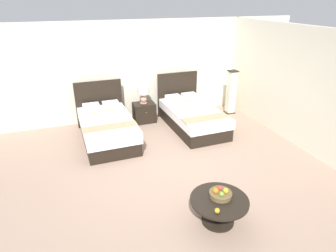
{
  "coord_description": "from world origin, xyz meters",
  "views": [
    {
      "loc": [
        -1.84,
        -4.71,
        3.14
      ],
      "look_at": [
        0.01,
        0.47,
        0.68
      ],
      "focal_mm": 31.18,
      "sensor_mm": 36.0,
      "label": 1
    }
  ],
  "objects_px": {
    "table_lamp": "(143,93)",
    "coffee_table": "(219,205)",
    "bed_near_window": "(107,127)",
    "loose_apple": "(217,211)",
    "floor_lamp_corner": "(231,92)",
    "bed_near_corner": "(192,116)",
    "nightstand": "(144,113)",
    "fruit_bowl": "(221,194)"
  },
  "relations": [
    {
      "from": "bed_near_window",
      "to": "table_lamp",
      "type": "distance_m",
      "value": 1.45
    },
    {
      "from": "bed_near_window",
      "to": "nightstand",
      "type": "relative_size",
      "value": 3.66
    },
    {
      "from": "coffee_table",
      "to": "bed_near_corner",
      "type": "bearing_deg",
      "value": 72.63
    },
    {
      "from": "bed_near_corner",
      "to": "nightstand",
      "type": "bearing_deg",
      "value": 145.1
    },
    {
      "from": "bed_near_window",
      "to": "nightstand",
      "type": "height_order",
      "value": "bed_near_window"
    },
    {
      "from": "table_lamp",
      "to": "floor_lamp_corner",
      "type": "height_order",
      "value": "floor_lamp_corner"
    },
    {
      "from": "table_lamp",
      "to": "floor_lamp_corner",
      "type": "distance_m",
      "value": 2.55
    },
    {
      "from": "bed_near_corner",
      "to": "floor_lamp_corner",
      "type": "height_order",
      "value": "floor_lamp_corner"
    },
    {
      "from": "floor_lamp_corner",
      "to": "nightstand",
      "type": "bearing_deg",
      "value": 175.58
    },
    {
      "from": "bed_near_window",
      "to": "bed_near_corner",
      "type": "relative_size",
      "value": 0.96
    },
    {
      "from": "bed_near_corner",
      "to": "coffee_table",
      "type": "bearing_deg",
      "value": -107.37
    },
    {
      "from": "bed_near_window",
      "to": "floor_lamp_corner",
      "type": "bearing_deg",
      "value": 8.67
    },
    {
      "from": "fruit_bowl",
      "to": "table_lamp",
      "type": "bearing_deg",
      "value": 90.84
    },
    {
      "from": "bed_near_window",
      "to": "nightstand",
      "type": "bearing_deg",
      "value": 33.93
    },
    {
      "from": "nightstand",
      "to": "fruit_bowl",
      "type": "xyz_separation_m",
      "value": [
        0.06,
        -4.06,
        0.2
      ]
    },
    {
      "from": "table_lamp",
      "to": "coffee_table",
      "type": "bearing_deg",
      "value": -89.76
    },
    {
      "from": "loose_apple",
      "to": "nightstand",
      "type": "bearing_deg",
      "value": 87.91
    },
    {
      "from": "nightstand",
      "to": "fruit_bowl",
      "type": "bearing_deg",
      "value": -89.15
    },
    {
      "from": "bed_near_window",
      "to": "fruit_bowl",
      "type": "distance_m",
      "value": 3.51
    },
    {
      "from": "nightstand",
      "to": "floor_lamp_corner",
      "type": "xyz_separation_m",
      "value": [
        2.53,
        -0.2,
        0.36
      ]
    },
    {
      "from": "nightstand",
      "to": "coffee_table",
      "type": "distance_m",
      "value": 4.11
    },
    {
      "from": "nightstand",
      "to": "fruit_bowl",
      "type": "distance_m",
      "value": 4.06
    },
    {
      "from": "floor_lamp_corner",
      "to": "loose_apple",
      "type": "bearing_deg",
      "value": -122.87
    },
    {
      "from": "bed_near_window",
      "to": "loose_apple",
      "type": "height_order",
      "value": "bed_near_window"
    },
    {
      "from": "nightstand",
      "to": "coffee_table",
      "type": "bearing_deg",
      "value": -89.76
    },
    {
      "from": "bed_near_window",
      "to": "loose_apple",
      "type": "distance_m",
      "value": 3.73
    },
    {
      "from": "table_lamp",
      "to": "loose_apple",
      "type": "xyz_separation_m",
      "value": [
        -0.16,
        -4.38,
        -0.37
      ]
    },
    {
      "from": "loose_apple",
      "to": "floor_lamp_corner",
      "type": "relative_size",
      "value": 0.06
    },
    {
      "from": "loose_apple",
      "to": "bed_near_corner",
      "type": "bearing_deg",
      "value": 71.22
    },
    {
      "from": "coffee_table",
      "to": "floor_lamp_corner",
      "type": "xyz_separation_m",
      "value": [
        2.51,
        3.91,
        0.32
      ]
    },
    {
      "from": "table_lamp",
      "to": "floor_lamp_corner",
      "type": "xyz_separation_m",
      "value": [
        2.53,
        -0.22,
        -0.19
      ]
    },
    {
      "from": "table_lamp",
      "to": "coffee_table",
      "type": "xyz_separation_m",
      "value": [
        0.02,
        -4.13,
        -0.51
      ]
    },
    {
      "from": "nightstand",
      "to": "table_lamp",
      "type": "bearing_deg",
      "value": 90.0
    },
    {
      "from": "floor_lamp_corner",
      "to": "bed_near_window",
      "type": "bearing_deg",
      "value": -171.33
    },
    {
      "from": "fruit_bowl",
      "to": "loose_apple",
      "type": "xyz_separation_m",
      "value": [
        -0.22,
        -0.3,
        -0.02
      ]
    },
    {
      "from": "nightstand",
      "to": "loose_apple",
      "type": "relative_size",
      "value": 7.56
    },
    {
      "from": "table_lamp",
      "to": "coffee_table",
      "type": "relative_size",
      "value": 0.51
    },
    {
      "from": "bed_near_window",
      "to": "floor_lamp_corner",
      "type": "height_order",
      "value": "floor_lamp_corner"
    },
    {
      "from": "fruit_bowl",
      "to": "floor_lamp_corner",
      "type": "relative_size",
      "value": 0.28
    },
    {
      "from": "floor_lamp_corner",
      "to": "table_lamp",
      "type": "bearing_deg",
      "value": 175.13
    },
    {
      "from": "floor_lamp_corner",
      "to": "bed_near_corner",
      "type": "bearing_deg",
      "value": -159.37
    },
    {
      "from": "bed_near_corner",
      "to": "nightstand",
      "type": "xyz_separation_m",
      "value": [
        -1.07,
        0.75,
        -0.04
      ]
    }
  ]
}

